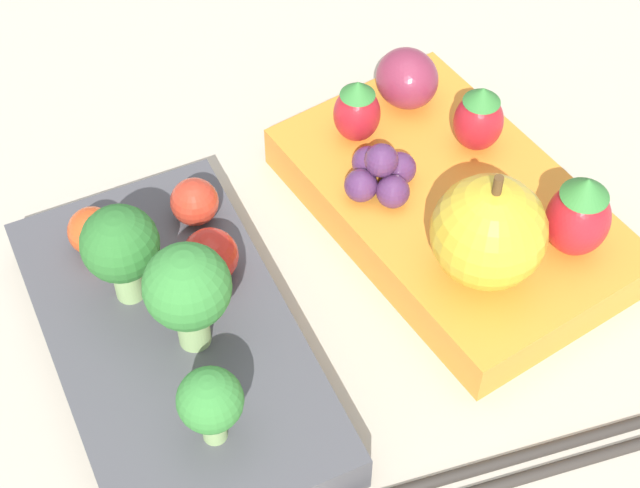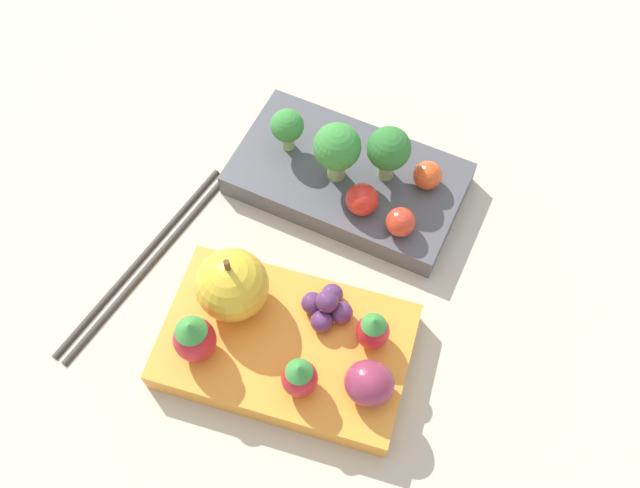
{
  "view_description": "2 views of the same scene",
  "coord_description": "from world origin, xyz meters",
  "px_view_note": "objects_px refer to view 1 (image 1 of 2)",
  "views": [
    {
      "loc": [
        -0.28,
        0.16,
        0.43
      ],
      "look_at": [
        0.0,
        -0.0,
        0.03
      ],
      "focal_mm": 60.0,
      "sensor_mm": 36.0,
      "label": 1
    },
    {
      "loc": [
        0.1,
        -0.26,
        0.53
      ],
      "look_at": [
        0.0,
        -0.0,
        0.03
      ],
      "focal_mm": 40.0,
      "sensor_mm": 36.0,
      "label": 2
    }
  ],
  "objects_px": {
    "broccoli_floret_1": "(187,290)",
    "strawberry_2": "(357,111)",
    "cherry_tomato_0": "(210,256)",
    "plum": "(407,78)",
    "bento_box_fruit": "(452,208)",
    "chopsticks_pair": "(565,452)",
    "broccoli_floret_2": "(210,402)",
    "grape_cluster": "(381,174)",
    "broccoli_floret_0": "(120,247)",
    "strawberry_0": "(579,215)",
    "bento_box_savoury": "(174,345)",
    "cherry_tomato_1": "(92,231)",
    "apple": "(489,232)",
    "cherry_tomato_2": "(194,202)",
    "strawberry_1": "(479,118)"
  },
  "relations": [
    {
      "from": "broccoli_floret_0",
      "to": "broccoli_floret_2",
      "type": "distance_m",
      "value": 0.09
    },
    {
      "from": "cherry_tomato_1",
      "to": "cherry_tomato_2",
      "type": "distance_m",
      "value": 0.05
    },
    {
      "from": "strawberry_0",
      "to": "strawberry_1",
      "type": "xyz_separation_m",
      "value": [
        0.08,
        -0.0,
        -0.0
      ]
    },
    {
      "from": "cherry_tomato_1",
      "to": "cherry_tomato_2",
      "type": "height_order",
      "value": "same"
    },
    {
      "from": "cherry_tomato_0",
      "to": "cherry_tomato_2",
      "type": "height_order",
      "value": "cherry_tomato_0"
    },
    {
      "from": "bento_box_fruit",
      "to": "strawberry_2",
      "type": "distance_m",
      "value": 0.07
    },
    {
      "from": "cherry_tomato_2",
      "to": "apple",
      "type": "xyz_separation_m",
      "value": [
        -0.1,
        -0.1,
        0.02
      ]
    },
    {
      "from": "broccoli_floret_1",
      "to": "strawberry_2",
      "type": "height_order",
      "value": "broccoli_floret_1"
    },
    {
      "from": "broccoli_floret_1",
      "to": "plum",
      "type": "bearing_deg",
      "value": -63.81
    },
    {
      "from": "bento_box_savoury",
      "to": "chopsticks_pair",
      "type": "height_order",
      "value": "bento_box_savoury"
    },
    {
      "from": "cherry_tomato_2",
      "to": "apple",
      "type": "relative_size",
      "value": 0.37
    },
    {
      "from": "cherry_tomato_2",
      "to": "strawberry_1",
      "type": "distance_m",
      "value": 0.15
    },
    {
      "from": "broccoli_floret_0",
      "to": "broccoli_floret_2",
      "type": "height_order",
      "value": "broccoli_floret_0"
    },
    {
      "from": "broccoli_floret_2",
      "to": "grape_cluster",
      "type": "bearing_deg",
      "value": -58.41
    },
    {
      "from": "broccoli_floret_0",
      "to": "strawberry_0",
      "type": "height_order",
      "value": "broccoli_floret_0"
    },
    {
      "from": "bento_box_savoury",
      "to": "broccoli_floret_0",
      "type": "height_order",
      "value": "broccoli_floret_0"
    },
    {
      "from": "broccoli_floret_0",
      "to": "strawberry_2",
      "type": "bearing_deg",
      "value": -76.69
    },
    {
      "from": "apple",
      "to": "strawberry_2",
      "type": "xyz_separation_m",
      "value": [
        0.11,
        0.0,
        -0.01
      ]
    },
    {
      "from": "bento_box_savoury",
      "to": "plum",
      "type": "height_order",
      "value": "plum"
    },
    {
      "from": "grape_cluster",
      "to": "plum",
      "type": "bearing_deg",
      "value": -44.43
    },
    {
      "from": "broccoli_floret_2",
      "to": "broccoli_floret_1",
      "type": "bearing_deg",
      "value": -16.48
    },
    {
      "from": "bento_box_fruit",
      "to": "apple",
      "type": "distance_m",
      "value": 0.07
    },
    {
      "from": "cherry_tomato_0",
      "to": "plum",
      "type": "distance_m",
      "value": 0.16
    },
    {
      "from": "cherry_tomato_1",
      "to": "apple",
      "type": "bearing_deg",
      "value": -124.85
    },
    {
      "from": "broccoli_floret_2",
      "to": "strawberry_0",
      "type": "distance_m",
      "value": 0.2
    },
    {
      "from": "cherry_tomato_1",
      "to": "strawberry_2",
      "type": "xyz_separation_m",
      "value": [
        -0.0,
        -0.15,
        0.01
      ]
    },
    {
      "from": "broccoli_floret_2",
      "to": "plum",
      "type": "height_order",
      "value": "broccoli_floret_2"
    },
    {
      "from": "cherry_tomato_0",
      "to": "strawberry_1",
      "type": "xyz_separation_m",
      "value": [
        0.01,
        -0.16,
        0.01
      ]
    },
    {
      "from": "cherry_tomato_2",
      "to": "strawberry_0",
      "type": "relative_size",
      "value": 0.51
    },
    {
      "from": "strawberry_0",
      "to": "grape_cluster",
      "type": "relative_size",
      "value": 1.18
    },
    {
      "from": "plum",
      "to": "grape_cluster",
      "type": "distance_m",
      "value": 0.07
    },
    {
      "from": "broccoli_floret_0",
      "to": "apple",
      "type": "distance_m",
      "value": 0.17
    },
    {
      "from": "cherry_tomato_2",
      "to": "strawberry_1",
      "type": "height_order",
      "value": "strawberry_1"
    },
    {
      "from": "strawberry_1",
      "to": "strawberry_2",
      "type": "bearing_deg",
      "value": 53.69
    },
    {
      "from": "cherry_tomato_2",
      "to": "bento_box_fruit",
      "type": "bearing_deg",
      "value": -113.31
    },
    {
      "from": "cherry_tomato_2",
      "to": "apple",
      "type": "bearing_deg",
      "value": -133.85
    },
    {
      "from": "grape_cluster",
      "to": "chopsticks_pair",
      "type": "distance_m",
      "value": 0.16
    },
    {
      "from": "broccoli_floret_2",
      "to": "cherry_tomato_0",
      "type": "distance_m",
      "value": 0.09
    },
    {
      "from": "bento_box_fruit",
      "to": "strawberry_2",
      "type": "relative_size",
      "value": 5.01
    },
    {
      "from": "plum",
      "to": "grape_cluster",
      "type": "bearing_deg",
      "value": 135.57
    },
    {
      "from": "broccoli_floret_2",
      "to": "cherry_tomato_2",
      "type": "bearing_deg",
      "value": -22.49
    },
    {
      "from": "bento_box_savoury",
      "to": "broccoli_floret_2",
      "type": "bearing_deg",
      "value": 173.31
    },
    {
      "from": "broccoli_floret_1",
      "to": "cherry_tomato_1",
      "type": "relative_size",
      "value": 2.48
    },
    {
      "from": "cherry_tomato_1",
      "to": "grape_cluster",
      "type": "distance_m",
      "value": 0.15
    },
    {
      "from": "cherry_tomato_0",
      "to": "strawberry_0",
      "type": "xyz_separation_m",
      "value": [
        -0.08,
        -0.16,
        0.01
      ]
    },
    {
      "from": "broccoli_floret_2",
      "to": "cherry_tomato_0",
      "type": "bearing_deg",
      "value": -25.93
    },
    {
      "from": "cherry_tomato_1",
      "to": "strawberry_0",
      "type": "height_order",
      "value": "strawberry_0"
    },
    {
      "from": "bento_box_fruit",
      "to": "chopsticks_pair",
      "type": "height_order",
      "value": "bento_box_fruit"
    },
    {
      "from": "broccoli_floret_2",
      "to": "cherry_tomato_2",
      "type": "height_order",
      "value": "broccoli_floret_2"
    },
    {
      "from": "bento_box_savoury",
      "to": "plum",
      "type": "relative_size",
      "value": 5.7
    }
  ]
}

